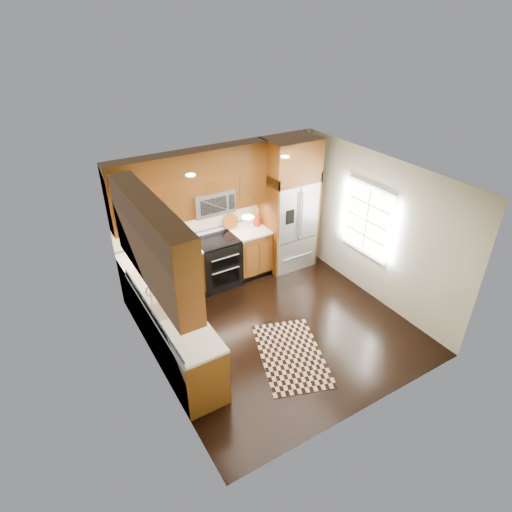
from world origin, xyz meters
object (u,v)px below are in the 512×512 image
refrigerator (288,205)px  range (218,262)px  knife_block (186,236)px  rug (291,354)px  utensil_crock (257,220)px

refrigerator → range: bearing=178.6°
refrigerator → knife_block: bearing=173.4°
rug → utensil_crock: bearing=89.5°
range → rug: bearing=-88.4°
knife_block → utensil_crock: utensil_crock is taller
rug → utensil_crock: size_ratio=4.20×
knife_block → utensil_crock: (1.44, -0.07, 0.00)m
rug → utensil_crock: utensil_crock is taller
refrigerator → knife_block: 2.08m
range → refrigerator: refrigerator is taller
range → utensil_crock: bearing=7.9°
range → rug: 2.38m
rug → range: bearing=110.7°
utensil_crock → range: bearing=-172.1°
knife_block → rug: bearing=-77.4°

